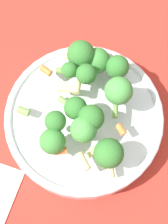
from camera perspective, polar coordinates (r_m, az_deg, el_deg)
name	(u,v)px	position (r m, az deg, el deg)	size (l,w,h in m)	color
ground_plane	(84,123)	(0.59, 0.00, -2.10)	(3.00, 3.00, 0.00)	#B72D23
bowl	(84,119)	(0.56, 0.00, -1.23)	(0.28, 0.28, 0.05)	silver
pasta_salad	(91,99)	(0.50, 1.28, 2.43)	(0.19, 0.21, 0.08)	#8CB766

